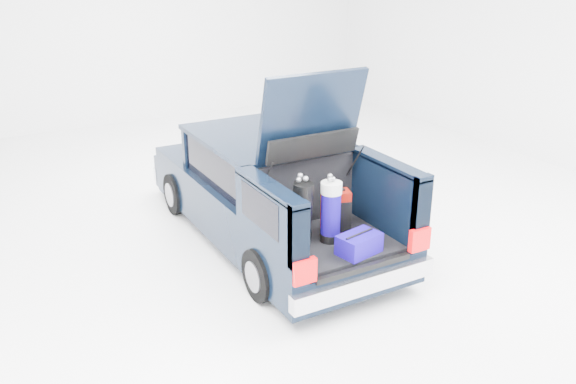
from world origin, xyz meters
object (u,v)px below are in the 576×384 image
car (266,190)px  blue_duffel (359,244)px  black_golf_bag (302,214)px  red_suitcase (336,211)px  blue_golf_bag (331,211)px

car → blue_duffel: bearing=-87.0°
black_golf_bag → blue_duffel: size_ratio=1.61×
car → red_suitcase: car is taller
blue_golf_bag → black_golf_bag: bearing=151.9°
car → blue_duffel: car is taller
blue_duffel → red_suitcase: bearing=69.2°
blue_duffel → blue_golf_bag: bearing=92.3°
red_suitcase → blue_golf_bag: (-0.20, -0.19, 0.12)m
black_golf_bag → car: bearing=66.0°
blue_duffel → car: bearing=81.3°
blue_golf_bag → blue_duffel: bearing=-91.8°
car → black_golf_bag: car is taller
car → red_suitcase: bearing=-81.8°
red_suitcase → black_golf_bag: bearing=-150.5°
red_suitcase → blue_duffel: (-0.10, -0.61, -0.14)m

